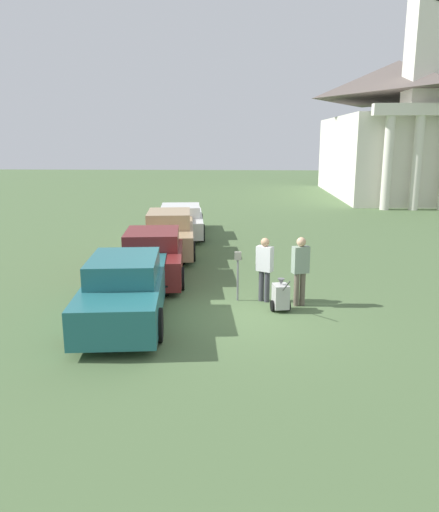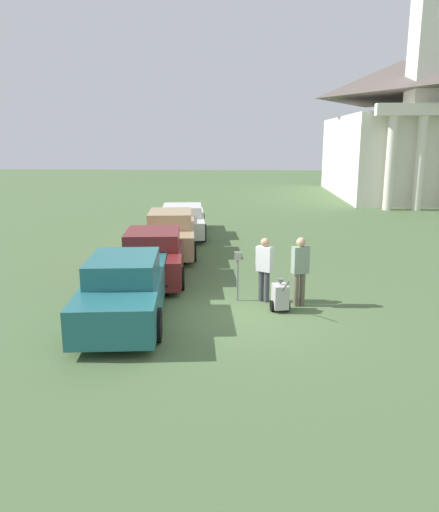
% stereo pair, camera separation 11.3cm
% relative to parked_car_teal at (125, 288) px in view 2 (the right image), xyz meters
% --- Properties ---
extents(ground_plane, '(120.00, 120.00, 0.00)m').
position_rel_parked_car_teal_xyz_m(ground_plane, '(2.76, 0.15, -0.72)').
color(ground_plane, '#4C663D').
extents(parked_car_teal, '(2.32, 5.32, 1.54)m').
position_rel_parked_car_teal_xyz_m(parked_car_teal, '(0.00, 0.00, 0.00)').
color(parked_car_teal, '#23666B').
rests_on(parked_car_teal, ground_plane).
extents(parked_car_maroon, '(2.35, 5.05, 1.49)m').
position_rel_parked_car_teal_xyz_m(parked_car_maroon, '(-0.00, 3.70, -0.03)').
color(parked_car_maroon, maroon).
rests_on(parked_car_maroon, ground_plane).
extents(parked_car_tan, '(2.34, 5.44, 1.59)m').
position_rel_parked_car_teal_xyz_m(parked_car_tan, '(0.00, 7.24, 0.02)').
color(parked_car_tan, tan).
rests_on(parked_car_tan, ground_plane).
extents(parked_car_white, '(2.46, 5.14, 1.37)m').
position_rel_parked_car_teal_xyz_m(parked_car_white, '(-0.00, 10.73, -0.07)').
color(parked_car_white, silver).
rests_on(parked_car_white, ground_plane).
extents(parking_meter, '(0.18, 0.09, 1.33)m').
position_rel_parked_car_teal_xyz_m(parking_meter, '(2.68, 1.40, 0.21)').
color(parking_meter, slate).
rests_on(parking_meter, ground_plane).
extents(person_worker, '(0.47, 0.40, 1.72)m').
position_rel_parked_car_teal_xyz_m(person_worker, '(3.38, 1.37, 0.26)').
color(person_worker, '#3F3F47').
rests_on(person_worker, ground_plane).
extents(person_supervisor, '(0.47, 0.35, 1.81)m').
position_rel_parked_car_teal_xyz_m(person_supervisor, '(4.28, 1.07, 0.32)').
color(person_supervisor, '#665B4C').
rests_on(person_supervisor, ground_plane).
extents(equipment_cart, '(0.52, 1.00, 1.00)m').
position_rel_parked_car_teal_xyz_m(equipment_cart, '(3.77, 0.61, -0.33)').
color(equipment_cart, '#B2B2AD').
rests_on(equipment_cart, ground_plane).
extents(church, '(8.86, 16.53, 20.19)m').
position_rel_parked_car_teal_xyz_m(church, '(14.09, 27.47, 4.58)').
color(church, silver).
rests_on(church, ground_plane).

